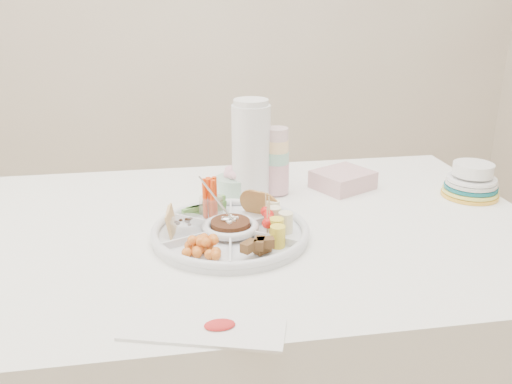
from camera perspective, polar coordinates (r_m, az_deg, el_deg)
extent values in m
cube|color=white|center=(1.60, -0.60, -15.90)|extent=(1.52, 1.02, 0.76)
cylinder|color=silver|center=(1.33, -2.70, -3.98)|extent=(0.50, 0.50, 0.04)
cylinder|color=#48210E|center=(1.32, -2.71, -3.68)|extent=(0.12, 0.12, 0.04)
cylinder|color=#B1CBA7|center=(1.59, 2.21, 3.24)|extent=(0.09, 0.09, 0.20)
cylinder|color=white|center=(1.57, -0.52, 4.71)|extent=(0.14, 0.14, 0.29)
cylinder|color=#AEDAC8|center=(1.60, -2.36, 1.11)|extent=(0.12, 0.12, 0.08)
cube|color=#D0A1A5|center=(1.68, 9.12, 1.28)|extent=(0.21, 0.20, 0.05)
cylinder|color=#E0C54B|center=(1.70, 21.76, 1.24)|extent=(0.20, 0.20, 0.10)
cube|color=white|center=(1.00, -5.60, -14.19)|extent=(0.31, 0.18, 0.01)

